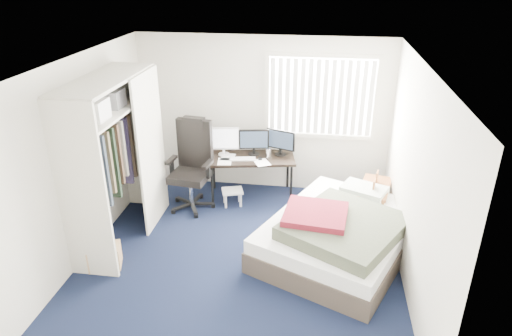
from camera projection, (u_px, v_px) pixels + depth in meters
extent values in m
plane|color=black|center=(241.00, 257.00, 5.91)|extent=(4.20, 4.20, 0.00)
plane|color=silver|center=(263.00, 115.00, 7.28)|extent=(4.00, 0.00, 4.00)
plane|color=silver|center=(191.00, 283.00, 3.50)|extent=(4.00, 0.00, 4.00)
plane|color=silver|center=(81.00, 160.00, 5.65)|extent=(0.00, 4.20, 4.20)
plane|color=silver|center=(414.00, 181.00, 5.13)|extent=(0.00, 4.20, 4.20)
plane|color=white|center=(238.00, 64.00, 4.87)|extent=(4.20, 4.20, 0.00)
cube|color=white|center=(321.00, 96.00, 7.00)|extent=(1.60, 0.02, 1.20)
cube|color=beige|center=(323.00, 55.00, 6.71)|extent=(1.72, 0.06, 0.06)
cube|color=beige|center=(319.00, 135.00, 7.23)|extent=(1.72, 0.06, 0.06)
cube|color=white|center=(321.00, 97.00, 6.94)|extent=(1.60, 0.04, 1.16)
cube|color=beige|center=(82.00, 195.00, 5.14)|extent=(0.60, 0.04, 2.20)
cube|color=beige|center=(141.00, 138.00, 6.76)|extent=(0.60, 0.04, 2.20)
cube|color=beige|center=(104.00, 79.00, 5.49)|extent=(0.60, 1.80, 0.04)
cube|color=beige|center=(108.00, 110.00, 5.65)|extent=(0.56, 1.74, 0.03)
cylinder|color=silver|center=(110.00, 119.00, 5.70)|extent=(0.03, 1.72, 0.03)
cube|color=#26262B|center=(111.00, 155.00, 5.79)|extent=(0.38, 1.10, 0.90)
cube|color=beige|center=(151.00, 151.00, 6.31)|extent=(0.03, 0.90, 2.20)
cube|color=white|center=(89.00, 110.00, 5.19)|extent=(0.38, 0.30, 0.24)
cube|color=gray|center=(109.00, 99.00, 5.64)|extent=(0.34, 0.28, 0.22)
cube|color=black|center=(251.00, 158.00, 7.21)|extent=(1.45, 0.87, 0.04)
cylinder|color=black|center=(212.00, 185.00, 7.10)|extent=(0.04, 0.04, 0.63)
cylinder|color=black|center=(214.00, 171.00, 7.57)|extent=(0.04, 0.04, 0.63)
cylinder|color=black|center=(291.00, 184.00, 7.14)|extent=(0.04, 0.04, 0.63)
cylinder|color=black|center=(288.00, 170.00, 7.61)|extent=(0.04, 0.04, 0.63)
cube|color=white|center=(223.00, 138.00, 7.17)|extent=(0.50, 0.12, 0.36)
cube|color=white|center=(223.00, 138.00, 7.17)|extent=(0.44, 0.09, 0.31)
cube|color=black|center=(254.00, 139.00, 7.20)|extent=(0.48, 0.12, 0.32)
cube|color=#1E2838|center=(254.00, 139.00, 7.20)|extent=(0.42, 0.08, 0.27)
cube|color=black|center=(281.00, 140.00, 7.18)|extent=(0.48, 0.12, 0.32)
cube|color=#1E2838|center=(281.00, 140.00, 7.18)|extent=(0.42, 0.08, 0.27)
cube|color=white|center=(243.00, 159.00, 7.12)|extent=(0.42, 0.21, 0.02)
cube|color=black|center=(260.00, 158.00, 7.12)|extent=(0.08, 0.11, 0.02)
cylinder|color=silver|center=(269.00, 153.00, 7.14)|extent=(0.08, 0.08, 0.16)
cube|color=white|center=(251.00, 157.00, 7.21)|extent=(0.35, 0.33, 0.00)
cube|color=black|center=(192.00, 204.00, 7.07)|extent=(0.73, 0.73, 0.13)
cylinder|color=silver|center=(191.00, 191.00, 6.97)|extent=(0.07, 0.07, 0.43)
cube|color=black|center=(190.00, 176.00, 6.87)|extent=(0.61, 0.61, 0.11)
cube|color=black|center=(195.00, 143.00, 6.91)|extent=(0.55, 0.18, 0.76)
cube|color=black|center=(194.00, 123.00, 6.77)|extent=(0.34, 0.17, 0.17)
cube|color=black|center=(171.00, 160.00, 6.85)|extent=(0.11, 0.31, 0.04)
cube|color=black|center=(208.00, 164.00, 6.70)|extent=(0.11, 0.31, 0.04)
cube|color=white|center=(232.00, 191.00, 7.08)|extent=(0.38, 0.34, 0.03)
cylinder|color=white|center=(226.00, 201.00, 7.04)|extent=(0.04, 0.04, 0.23)
cylinder|color=white|center=(225.00, 196.00, 7.19)|extent=(0.04, 0.04, 0.23)
cylinder|color=white|center=(241.00, 200.00, 7.07)|extent=(0.04, 0.04, 0.23)
cylinder|color=white|center=(239.00, 195.00, 7.22)|extent=(0.04, 0.04, 0.23)
cube|color=brown|center=(375.00, 187.00, 6.56)|extent=(0.56, 0.86, 0.04)
cube|color=brown|center=(358.00, 213.00, 6.43)|extent=(0.05, 0.05, 0.50)
cube|color=brown|center=(366.00, 192.00, 7.03)|extent=(0.05, 0.05, 0.50)
cube|color=brown|center=(381.00, 218.00, 6.32)|extent=(0.05, 0.05, 0.50)
cube|color=brown|center=(387.00, 195.00, 6.93)|extent=(0.05, 0.05, 0.50)
cube|color=brown|center=(374.00, 186.00, 6.37)|extent=(0.05, 0.14, 0.18)
cube|color=brown|center=(377.00, 177.00, 6.62)|extent=(0.05, 0.14, 0.18)
cube|color=#3A3029|center=(339.00, 242.00, 5.99)|extent=(2.37, 2.64, 0.28)
cube|color=white|center=(340.00, 227.00, 5.89)|extent=(2.32, 2.59, 0.19)
cube|color=beige|center=(364.00, 191.00, 6.43)|extent=(0.71, 0.61, 0.14)
cube|color=#3C4433|center=(345.00, 227.00, 5.55)|extent=(1.73, 1.77, 0.18)
cube|color=#4F0D1C|center=(315.00, 217.00, 5.61)|extent=(0.82, 0.78, 0.16)
cube|color=tan|center=(105.00, 256.00, 5.68)|extent=(0.45, 0.39, 0.29)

